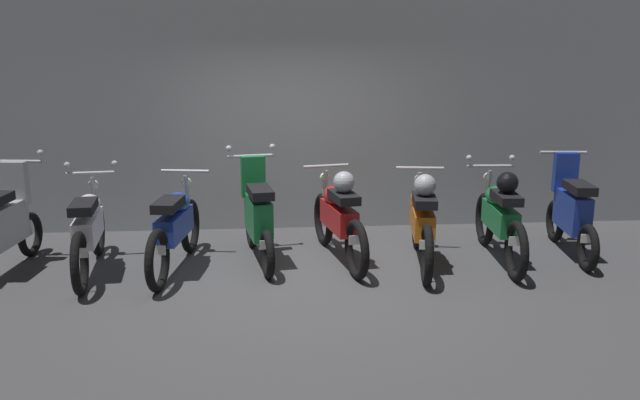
{
  "coord_description": "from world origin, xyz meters",
  "views": [
    {
      "loc": [
        -0.34,
        -6.74,
        2.51
      ],
      "look_at": [
        0.23,
        0.58,
        0.75
      ],
      "focal_mm": 37.94,
      "sensor_mm": 36.0,
      "label": 1
    }
  ],
  "objects_px": {
    "motorbike_slot_4": "(339,216)",
    "motorbike_slot_3": "(258,216)",
    "motorbike_slot_2": "(175,227)",
    "motorbike_slot_5": "(422,220)",
    "motorbike_slot_1": "(88,229)",
    "motorbike_slot_7": "(571,211)",
    "motorbike_slot_0": "(5,225)",
    "motorbike_slot_6": "(500,216)"
  },
  "relations": [
    {
      "from": "motorbike_slot_4",
      "to": "motorbike_slot_3",
      "type": "bearing_deg",
      "value": 176.23
    },
    {
      "from": "motorbike_slot_2",
      "to": "motorbike_slot_5",
      "type": "distance_m",
      "value": 2.76
    },
    {
      "from": "motorbike_slot_1",
      "to": "motorbike_slot_7",
      "type": "xyz_separation_m",
      "value": [
        5.52,
        0.23,
        0.03
      ]
    },
    {
      "from": "motorbike_slot_1",
      "to": "motorbike_slot_5",
      "type": "relative_size",
      "value": 1.0
    },
    {
      "from": "motorbike_slot_1",
      "to": "motorbike_slot_7",
      "type": "relative_size",
      "value": 1.16
    },
    {
      "from": "motorbike_slot_5",
      "to": "motorbike_slot_7",
      "type": "bearing_deg",
      "value": 7.46
    },
    {
      "from": "motorbike_slot_5",
      "to": "motorbike_slot_7",
      "type": "height_order",
      "value": "motorbike_slot_7"
    },
    {
      "from": "motorbike_slot_0",
      "to": "motorbike_slot_1",
      "type": "relative_size",
      "value": 0.86
    },
    {
      "from": "motorbike_slot_1",
      "to": "motorbike_slot_4",
      "type": "bearing_deg",
      "value": 4.38
    },
    {
      "from": "motorbike_slot_5",
      "to": "motorbike_slot_2",
      "type": "bearing_deg",
      "value": 179.03
    },
    {
      "from": "motorbike_slot_4",
      "to": "motorbike_slot_6",
      "type": "xyz_separation_m",
      "value": [
        1.84,
        -0.17,
        0.0
      ]
    },
    {
      "from": "motorbike_slot_6",
      "to": "motorbike_slot_0",
      "type": "bearing_deg",
      "value": 179.33
    },
    {
      "from": "motorbike_slot_0",
      "to": "motorbike_slot_4",
      "type": "distance_m",
      "value": 3.67
    },
    {
      "from": "motorbike_slot_7",
      "to": "motorbike_slot_4",
      "type": "bearing_deg",
      "value": -179.71
    },
    {
      "from": "motorbike_slot_0",
      "to": "motorbike_slot_1",
      "type": "height_order",
      "value": "motorbike_slot_0"
    },
    {
      "from": "motorbike_slot_3",
      "to": "motorbike_slot_5",
      "type": "distance_m",
      "value": 1.87
    },
    {
      "from": "motorbike_slot_7",
      "to": "motorbike_slot_6",
      "type": "bearing_deg",
      "value": -168.97
    },
    {
      "from": "motorbike_slot_2",
      "to": "motorbike_slot_7",
      "type": "distance_m",
      "value": 4.6
    },
    {
      "from": "motorbike_slot_0",
      "to": "motorbike_slot_2",
      "type": "bearing_deg",
      "value": -2.48
    },
    {
      "from": "motorbike_slot_3",
      "to": "motorbike_slot_6",
      "type": "bearing_deg",
      "value": -4.68
    },
    {
      "from": "motorbike_slot_2",
      "to": "motorbike_slot_7",
      "type": "bearing_deg",
      "value": 2.43
    },
    {
      "from": "motorbike_slot_6",
      "to": "motorbike_slot_7",
      "type": "height_order",
      "value": "motorbike_slot_7"
    },
    {
      "from": "motorbike_slot_1",
      "to": "motorbike_slot_7",
      "type": "distance_m",
      "value": 5.53
    },
    {
      "from": "motorbike_slot_0",
      "to": "motorbike_slot_4",
      "type": "relative_size",
      "value": 0.87
    },
    {
      "from": "motorbike_slot_4",
      "to": "motorbike_slot_6",
      "type": "relative_size",
      "value": 0.99
    },
    {
      "from": "motorbike_slot_5",
      "to": "motorbike_slot_6",
      "type": "bearing_deg",
      "value": 3.82
    },
    {
      "from": "motorbike_slot_1",
      "to": "motorbike_slot_4",
      "type": "height_order",
      "value": "motorbike_slot_1"
    },
    {
      "from": "motorbike_slot_2",
      "to": "motorbike_slot_3",
      "type": "relative_size",
      "value": 1.16
    },
    {
      "from": "motorbike_slot_1",
      "to": "motorbike_slot_2",
      "type": "distance_m",
      "value": 0.93
    },
    {
      "from": "motorbike_slot_0",
      "to": "motorbike_slot_2",
      "type": "xyz_separation_m",
      "value": [
        1.84,
        -0.08,
        -0.04
      ]
    },
    {
      "from": "motorbike_slot_0",
      "to": "motorbike_slot_4",
      "type": "xyz_separation_m",
      "value": [
        3.67,
        0.1,
        -0.0
      ]
    },
    {
      "from": "motorbike_slot_4",
      "to": "motorbike_slot_5",
      "type": "relative_size",
      "value": 0.99
    },
    {
      "from": "motorbike_slot_5",
      "to": "motorbike_slot_7",
      "type": "relative_size",
      "value": 1.16
    },
    {
      "from": "motorbike_slot_0",
      "to": "motorbike_slot_5",
      "type": "height_order",
      "value": "motorbike_slot_0"
    },
    {
      "from": "motorbike_slot_3",
      "to": "motorbike_slot_4",
      "type": "bearing_deg",
      "value": -3.77
    },
    {
      "from": "motorbike_slot_1",
      "to": "motorbike_slot_6",
      "type": "height_order",
      "value": "same"
    },
    {
      "from": "motorbike_slot_1",
      "to": "motorbike_slot_6",
      "type": "xyz_separation_m",
      "value": [
        4.6,
        0.05,
        0.04
      ]
    },
    {
      "from": "motorbike_slot_1",
      "to": "motorbike_slot_3",
      "type": "height_order",
      "value": "motorbike_slot_3"
    },
    {
      "from": "motorbike_slot_1",
      "to": "motorbike_slot_0",
      "type": "bearing_deg",
      "value": 173.09
    },
    {
      "from": "motorbike_slot_4",
      "to": "motorbike_slot_6",
      "type": "distance_m",
      "value": 1.85
    },
    {
      "from": "motorbike_slot_4",
      "to": "motorbike_slot_6",
      "type": "height_order",
      "value": "motorbike_slot_6"
    },
    {
      "from": "motorbike_slot_6",
      "to": "motorbike_slot_3",
      "type": "bearing_deg",
      "value": 175.32
    }
  ]
}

